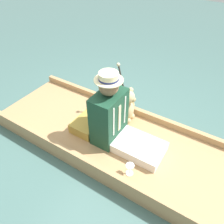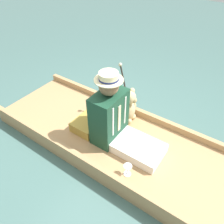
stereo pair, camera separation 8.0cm
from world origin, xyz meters
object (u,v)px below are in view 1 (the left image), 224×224
at_px(teddy_bear, 128,106).
at_px(walking_cane, 123,85).
at_px(seated_person, 116,120).
at_px(wine_glass, 130,167).

height_order(teddy_bear, walking_cane, walking_cane).
relative_size(seated_person, teddy_bear, 1.90).
bearing_deg(seated_person, teddy_bear, -179.71).
xyz_separation_m(teddy_bear, wine_glass, (0.71, 0.43, -0.11)).
height_order(seated_person, walking_cane, seated_person).
height_order(wine_glass, walking_cane, walking_cane).
bearing_deg(teddy_bear, walking_cane, -126.26).
distance_m(teddy_bear, wine_glass, 0.84).
distance_m(seated_person, walking_cane, 0.54).
bearing_deg(wine_glass, seated_person, -131.31).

